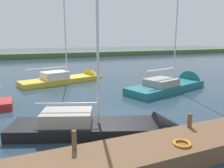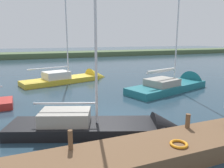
{
  "view_description": "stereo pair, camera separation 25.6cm",
  "coord_description": "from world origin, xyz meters",
  "px_view_note": "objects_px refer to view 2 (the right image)",
  "views": [
    {
      "loc": [
        4.52,
        11.14,
        4.56
      ],
      "look_at": [
        -1.25,
        -2.81,
        1.37
      ],
      "focal_mm": 34.73,
      "sensor_mm": 36.0,
      "label": 1
    },
    {
      "loc": [
        4.28,
        11.24,
        4.56
      ],
      "look_at": [
        -1.25,
        -2.81,
        1.37
      ],
      "focal_mm": 34.73,
      "sensor_mm": 36.0,
      "label": 2
    }
  ],
  "objects_px": {
    "life_ring_buoy": "(179,144)",
    "sailboat_far_right": "(109,130)",
    "mooring_post_near": "(70,140)",
    "sailboat_far_left": "(180,85)",
    "sailboat_behind_pier": "(75,80)",
    "mooring_post_far": "(188,121)"
  },
  "relations": [
    {
      "from": "life_ring_buoy",
      "to": "sailboat_far_right",
      "type": "xyz_separation_m",
      "value": [
        1.45,
        -3.37,
        -0.62
      ]
    },
    {
      "from": "sailboat_far_left",
      "to": "mooring_post_near",
      "type": "bearing_deg",
      "value": -159.62
    },
    {
      "from": "sailboat_far_right",
      "to": "sailboat_behind_pier",
      "type": "bearing_deg",
      "value": 105.42
    },
    {
      "from": "sailboat_far_left",
      "to": "sailboat_far_right",
      "type": "distance_m",
      "value": 11.92
    },
    {
      "from": "mooring_post_near",
      "to": "sailboat_far_left",
      "type": "distance_m",
      "value": 15.1
    },
    {
      "from": "life_ring_buoy",
      "to": "sailboat_far_left",
      "type": "height_order",
      "value": "sailboat_far_left"
    },
    {
      "from": "mooring_post_far",
      "to": "life_ring_buoy",
      "type": "xyz_separation_m",
      "value": [
        1.38,
        1.17,
        -0.27
      ]
    },
    {
      "from": "mooring_post_near",
      "to": "sailboat_far_right",
      "type": "height_order",
      "value": "sailboat_far_right"
    },
    {
      "from": "sailboat_behind_pier",
      "to": "life_ring_buoy",
      "type": "bearing_deg",
      "value": -105.54
    },
    {
      "from": "mooring_post_far",
      "to": "sailboat_behind_pier",
      "type": "distance_m",
      "value": 16.23
    },
    {
      "from": "life_ring_buoy",
      "to": "sailboat_far_left",
      "type": "relative_size",
      "value": 0.05
    },
    {
      "from": "sailboat_behind_pier",
      "to": "sailboat_far_right",
      "type": "bearing_deg",
      "value": -111.32
    },
    {
      "from": "life_ring_buoy",
      "to": "sailboat_far_right",
      "type": "distance_m",
      "value": 3.72
    },
    {
      "from": "mooring_post_near",
      "to": "mooring_post_far",
      "type": "xyz_separation_m",
      "value": [
        -5.12,
        0.0,
        -0.04
      ]
    },
    {
      "from": "sailboat_far_right",
      "to": "life_ring_buoy",
      "type": "bearing_deg",
      "value": -46.28
    },
    {
      "from": "sailboat_far_left",
      "to": "sailboat_far_right",
      "type": "xyz_separation_m",
      "value": [
        9.72,
        6.9,
        -0.07
      ]
    },
    {
      "from": "mooring_post_near",
      "to": "life_ring_buoy",
      "type": "height_order",
      "value": "mooring_post_near"
    },
    {
      "from": "mooring_post_near",
      "to": "sailboat_far_left",
      "type": "bearing_deg",
      "value": -142.84
    },
    {
      "from": "sailboat_far_left",
      "to": "sailboat_behind_pier",
      "type": "relative_size",
      "value": 1.11
    },
    {
      "from": "sailboat_far_left",
      "to": "sailboat_behind_pier",
      "type": "distance_m",
      "value": 11.03
    },
    {
      "from": "mooring_post_near",
      "to": "mooring_post_far",
      "type": "height_order",
      "value": "mooring_post_near"
    },
    {
      "from": "mooring_post_far",
      "to": "sailboat_behind_pier",
      "type": "relative_size",
      "value": 0.06
    }
  ]
}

